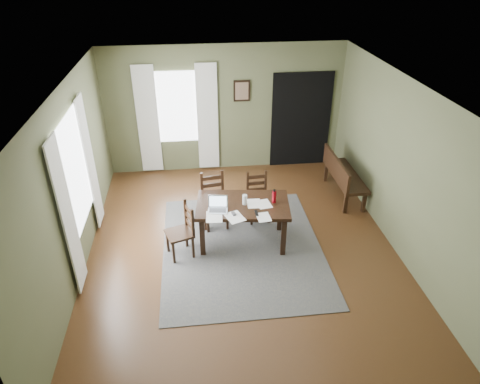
{
  "coord_description": "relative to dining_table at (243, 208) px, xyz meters",
  "views": [
    {
      "loc": [
        -0.7,
        -5.64,
        4.39
      ],
      "look_at": [
        0.0,
        0.3,
        0.9
      ],
      "focal_mm": 32.0,
      "sensor_mm": 36.0,
      "label": 1
    }
  ],
  "objects": [
    {
      "name": "rug",
      "position": [
        -0.03,
        -0.17,
        -0.66
      ],
      "size": [
        2.6,
        3.2,
        0.01
      ],
      "color": "#494949",
      "rests_on": "ground"
    },
    {
      "name": "curtain_left_near",
      "position": [
        -2.47,
        -0.79,
        0.54
      ],
      "size": [
        0.03,
        0.48,
        2.3
      ],
      "color": "silver",
      "rests_on": "ground"
    },
    {
      "name": "curtain_back_left",
      "position": [
        -1.65,
        2.77,
        0.54
      ],
      "size": [
        0.44,
        0.03,
        2.3
      ],
      "color": "silver",
      "rests_on": "ground"
    },
    {
      "name": "ground",
      "position": [
        -0.03,
        -0.17,
        -0.67
      ],
      "size": [
        5.0,
        6.0,
        0.01
      ],
      "color": "#492C16"
    },
    {
      "name": "chair_end",
      "position": [
        -1.0,
        -0.22,
        -0.22
      ],
      "size": [
        0.5,
        0.5,
        0.91
      ],
      "rotation": [
        0.0,
        0.0,
        -1.25
      ],
      "color": "black",
      "rests_on": "rug"
    },
    {
      "name": "curtain_left_far",
      "position": [
        -2.47,
        0.85,
        0.54
      ],
      "size": [
        0.03,
        0.48,
        2.3
      ],
      "color": "silver",
      "rests_on": "ground"
    },
    {
      "name": "chair_back_right",
      "position": [
        0.36,
        0.69,
        -0.23
      ],
      "size": [
        0.41,
        0.42,
        0.89
      ],
      "rotation": [
        0.0,
        0.0,
        0.07
      ],
      "color": "black",
      "rests_on": "rug"
    },
    {
      "name": "doorway_back",
      "position": [
        1.62,
        2.8,
        0.39
      ],
      "size": [
        1.3,
        0.03,
        2.1
      ],
      "color": "black",
      "rests_on": "ground"
    },
    {
      "name": "chair_back_left",
      "position": [
        -0.43,
        0.58,
        -0.18
      ],
      "size": [
        0.49,
        0.49,
        0.98
      ],
      "rotation": [
        0.0,
        0.0,
        0.16
      ],
      "color": "black",
      "rests_on": "rug"
    },
    {
      "name": "dining_table",
      "position": [
        0.0,
        0.0,
        0.0
      ],
      "size": [
        1.58,
        1.06,
        0.74
      ],
      "rotation": [
        0.0,
        0.0,
        -0.12
      ],
      "color": "black",
      "rests_on": "rug"
    },
    {
      "name": "drinking_glass",
      "position": [
        0.03,
        -0.02,
        0.18
      ],
      "size": [
        0.09,
        0.09,
        0.17
      ],
      "primitive_type": "cylinder",
      "rotation": [
        0.0,
        0.0,
        0.27
      ],
      "color": "silver",
      "rests_on": "dining_table"
    },
    {
      "name": "window_back",
      "position": [
        -1.03,
        2.8,
        0.79
      ],
      "size": [
        1.0,
        0.01,
        1.5
      ],
      "color": "white",
      "rests_on": "ground"
    },
    {
      "name": "paper_b",
      "position": [
        0.27,
        -0.43,
        0.09
      ],
      "size": [
        0.23,
        0.28,
        0.0
      ],
      "primitive_type": "cube",
      "rotation": [
        0.0,
        0.0,
        0.09
      ],
      "color": "white",
      "rests_on": "dining_table"
    },
    {
      "name": "paper_d",
      "position": [
        0.33,
        -0.05,
        0.09
      ],
      "size": [
        0.26,
        0.31,
        0.0
      ],
      "primitive_type": "cube",
      "rotation": [
        0.0,
        0.0,
        0.16
      ],
      "color": "white",
      "rests_on": "dining_table"
    },
    {
      "name": "curtain_back_right",
      "position": [
        -0.41,
        2.77,
        0.54
      ],
      "size": [
        0.44,
        0.03,
        2.3
      ],
      "color": "silver",
      "rests_on": "ground"
    },
    {
      "name": "framed_picture",
      "position": [
        0.32,
        2.8,
        1.09
      ],
      "size": [
        0.34,
        0.03,
        0.44
      ],
      "color": "black",
      "rests_on": "ground"
    },
    {
      "name": "paper_c",
      "position": [
        0.18,
        -0.02,
        0.09
      ],
      "size": [
        0.23,
        0.3,
        0.0
      ],
      "primitive_type": "cube",
      "rotation": [
        0.0,
        0.0,
        -0.03
      ],
      "color": "white",
      "rests_on": "dining_table"
    },
    {
      "name": "tv_remote",
      "position": [
        0.17,
        -0.31,
        0.1
      ],
      "size": [
        0.05,
        0.16,
        0.02
      ],
      "primitive_type": "cube",
      "rotation": [
        0.0,
        0.0,
        0.02
      ],
      "color": "black",
      "rests_on": "dining_table"
    },
    {
      "name": "room_shell",
      "position": [
        -0.03,
        -0.17,
        1.14
      ],
      "size": [
        5.02,
        6.02,
        2.71
      ],
      "color": "#575D3C",
      "rests_on": "ground"
    },
    {
      "name": "computer_mouse",
      "position": [
        -0.18,
        -0.3,
        0.11
      ],
      "size": [
        0.08,
        0.1,
        0.03
      ],
      "primitive_type": "cube",
      "rotation": [
        0.0,
        0.0,
        0.29
      ],
      "color": "#3F3F42",
      "rests_on": "dining_table"
    },
    {
      "name": "bench",
      "position": [
        2.11,
        1.3,
        -0.17
      ],
      "size": [
        0.47,
        1.47,
        0.83
      ],
      "rotation": [
        0.0,
        0.0,
        1.57
      ],
      "color": "black",
      "rests_on": "ground"
    },
    {
      "name": "water_bottle",
      "position": [
        0.5,
        -0.02,
        0.2
      ],
      "size": [
        0.09,
        0.09,
        0.24
      ],
      "rotation": [
        0.0,
        0.0,
        0.39
      ],
      "color": "#B10D1B",
      "rests_on": "dining_table"
    },
    {
      "name": "paper_a",
      "position": [
        -0.48,
        -0.33,
        0.09
      ],
      "size": [
        0.27,
        0.34,
        0.0
      ],
      "primitive_type": "cube",
      "rotation": [
        0.0,
        0.0,
        -0.07
      ],
      "color": "white",
      "rests_on": "dining_table"
    },
    {
      "name": "paper_e",
      "position": [
        -0.17,
        -0.38,
        0.09
      ],
      "size": [
        0.35,
        0.39,
        0.0
      ],
      "primitive_type": "cube",
      "rotation": [
        0.0,
        0.0,
        0.36
      ],
      "color": "white",
      "rests_on": "dining_table"
    },
    {
      "name": "window_left",
      "position": [
        -2.5,
        0.03,
        0.79
      ],
      "size": [
        0.01,
        1.3,
        1.7
      ],
      "color": "white",
      "rests_on": "ground"
    },
    {
      "name": "laptop",
      "position": [
        -0.41,
        -0.12,
        0.15
      ],
      "size": [
        0.34,
        0.28,
        0.21
      ],
      "rotation": [
        0.0,
        0.0,
        -0.13
      ],
      "color": "#B7B7BC",
      "rests_on": "dining_table"
    }
  ]
}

